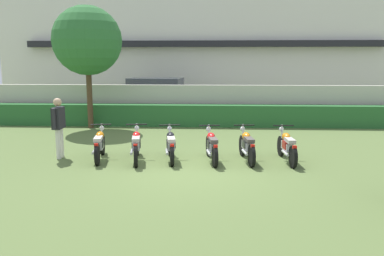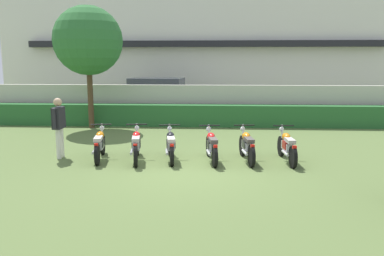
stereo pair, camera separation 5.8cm
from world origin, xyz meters
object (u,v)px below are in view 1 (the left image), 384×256
object	(u,v)px
motorcycle_in_row_2	(171,145)
motorcycle_in_row_3	(212,146)
tree_near_inspector	(87,41)
motorcycle_in_row_0	(100,144)
motorcycle_in_row_1	(136,145)
motorcycle_in_row_5	(287,146)
motorcycle_in_row_4	(247,145)
inspector_person	(59,123)
parked_car	(159,96)

from	to	relation	value
motorcycle_in_row_2	motorcycle_in_row_3	distance (m)	1.15
tree_near_inspector	motorcycle_in_row_2	bearing A→B (deg)	-53.00
motorcycle_in_row_0	motorcycle_in_row_3	xyz separation A→B (m)	(3.16, 0.00, -0.00)
motorcycle_in_row_1	motorcycle_in_row_2	bearing A→B (deg)	-93.15
motorcycle_in_row_5	motorcycle_in_row_4	bearing A→B (deg)	86.32
inspector_person	motorcycle_in_row_3	bearing A→B (deg)	-1.84
motorcycle_in_row_2	motorcycle_in_row_3	bearing A→B (deg)	-101.18
motorcycle_in_row_4	inspector_person	xyz separation A→B (m)	(-5.34, 0.08, 0.59)
motorcycle_in_row_3	motorcycle_in_row_0	bearing A→B (deg)	81.67
inspector_person	motorcycle_in_row_5	bearing A→B (deg)	-0.64
motorcycle_in_row_1	motorcycle_in_row_4	size ratio (longest dim) A/B	1.03
motorcycle_in_row_2	tree_near_inspector	bearing A→B (deg)	27.90
parked_car	tree_near_inspector	size ratio (longest dim) A/B	0.94
motorcycle_in_row_0	motorcycle_in_row_3	distance (m)	3.16
motorcycle_in_row_2	motorcycle_in_row_1	bearing A→B (deg)	87.16
motorcycle_in_row_4	motorcycle_in_row_3	bearing A→B (deg)	86.50
parked_car	motorcycle_in_row_0	world-z (taller)	parked_car
tree_near_inspector	motorcycle_in_row_2	size ratio (longest dim) A/B	2.77
parked_car	motorcycle_in_row_4	world-z (taller)	parked_car
motorcycle_in_row_1	inspector_person	world-z (taller)	inspector_person
motorcycle_in_row_4	motorcycle_in_row_1	bearing A→B (deg)	85.24
motorcycle_in_row_4	motorcycle_in_row_5	bearing A→B (deg)	-96.62
motorcycle_in_row_0	inspector_person	size ratio (longest dim) A/B	1.03
parked_car	inspector_person	distance (m)	9.62
tree_near_inspector	motorcycle_in_row_3	xyz separation A→B (m)	(5.06, -5.24, -3.12)
motorcycle_in_row_0	motorcycle_in_row_5	bearing A→B (deg)	-98.51
motorcycle_in_row_0	motorcycle_in_row_4	bearing A→B (deg)	-98.42
motorcycle_in_row_0	motorcycle_in_row_1	bearing A→B (deg)	-102.51
tree_near_inspector	motorcycle_in_row_2	xyz separation A→B (m)	(3.92, -5.20, -3.12)
motorcycle_in_row_5	inspector_person	size ratio (longest dim) A/B	1.09
tree_near_inspector	motorcycle_in_row_4	world-z (taller)	tree_near_inspector
motorcycle_in_row_0	motorcycle_in_row_4	xyz separation A→B (m)	(4.14, 0.06, 0.00)
tree_near_inspector	inspector_person	distance (m)	5.73
motorcycle_in_row_1	motorcycle_in_row_4	world-z (taller)	motorcycle_in_row_1
motorcycle_in_row_3	motorcycle_in_row_5	size ratio (longest dim) A/B	0.97
motorcycle_in_row_3	motorcycle_in_row_4	world-z (taller)	motorcycle_in_row_4
motorcycle_in_row_2	motorcycle_in_row_5	bearing A→B (deg)	-98.61
parked_car	motorcycle_in_row_2	world-z (taller)	parked_car
motorcycle_in_row_1	inspector_person	xyz separation A→B (m)	(-2.26, 0.20, 0.58)
motorcycle_in_row_3	inspector_person	world-z (taller)	inspector_person
motorcycle_in_row_1	motorcycle_in_row_2	distance (m)	0.96
motorcycle_in_row_0	motorcycle_in_row_5	distance (m)	5.24
parked_car	motorcycle_in_row_4	size ratio (longest dim) A/B	2.53
parked_car	motorcycle_in_row_0	xyz separation A→B (m)	(-0.36, -9.64, -0.49)
parked_car	inspector_person	world-z (taller)	parked_car
motorcycle_in_row_5	inspector_person	distance (m)	6.47
parked_car	motorcycle_in_row_1	bearing A→B (deg)	-79.72
tree_near_inspector	inspector_person	xyz separation A→B (m)	(0.70, -5.10, -2.53)
parked_car	tree_near_inspector	bearing A→B (deg)	-111.10
motorcycle_in_row_5	motorcycle_in_row_1	bearing A→B (deg)	87.70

